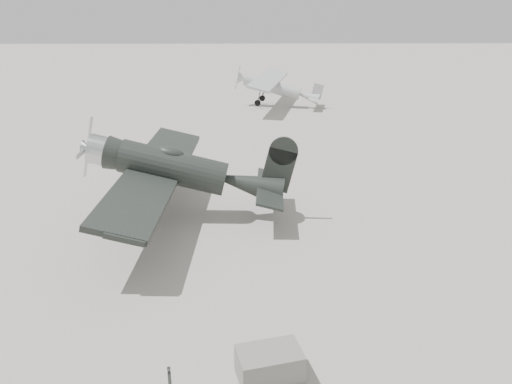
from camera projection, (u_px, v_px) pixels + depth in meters
ground at (278, 240)px, 18.78m from camera, size 160.00×160.00×0.00m
lowwing_monoplane at (183, 170)px, 20.09m from camera, size 8.42×11.72×3.79m
highwing_monoplane at (276, 85)px, 40.40m from camera, size 7.10×9.93×2.81m
equipment_block at (270, 364)px, 11.93m from camera, size 1.71×1.29×0.76m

